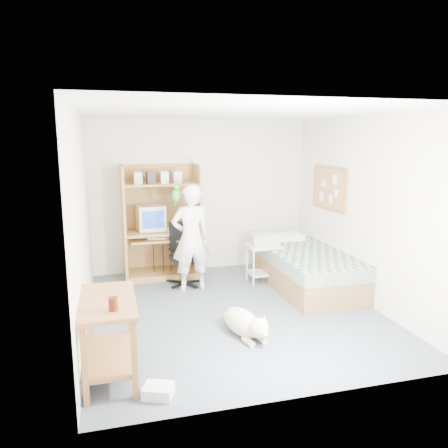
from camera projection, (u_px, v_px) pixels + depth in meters
name	position (u px, v px, depth m)	size (l,w,h in m)	color
floor	(234.00, 311.00, 5.65)	(4.00, 4.00, 0.00)	#444C5D
wall_back	(201.00, 196.00, 7.30)	(3.60, 0.02, 2.50)	silver
wall_right	(363.00, 210.00, 5.86)	(0.02, 4.00, 2.50)	silver
wall_left	(82.00, 223.00, 4.95)	(0.02, 4.00, 2.50)	silver
ceiling	(235.00, 112.00, 5.17)	(3.60, 4.00, 0.02)	white
computer_hutch	(162.00, 226.00, 6.96)	(1.20, 0.63, 1.80)	#916032
bed	(306.00, 269.00, 6.50)	(1.02, 2.02, 0.66)	brown
side_desk	(109.00, 326.00, 4.02)	(0.50, 1.00, 0.75)	brown
corkboard	(329.00, 188.00, 6.67)	(0.04, 0.94, 0.66)	#946742
office_chair	(184.00, 262.00, 6.66)	(0.53, 0.53, 0.94)	black
person	(191.00, 238.00, 6.31)	(0.57, 0.37, 1.56)	white
parrot	(176.00, 194.00, 6.15)	(0.11, 0.20, 0.32)	#159324
dog	(245.00, 323.00, 4.91)	(0.44, 0.93, 0.35)	beige
printer_cart	(264.00, 258.00, 6.73)	(0.49, 0.40, 0.59)	silver
printer	(264.00, 239.00, 6.68)	(0.42, 0.32, 0.18)	#A9A9A4
crt_monitor	(151.00, 218.00, 6.90)	(0.45, 0.48, 0.40)	beige
keyboard	(162.00, 238.00, 6.84)	(0.45, 0.16, 0.03)	beige
pencil_cup	(183.00, 226.00, 6.96)	(0.08, 0.08, 0.12)	yellow
drink_glass	(113.00, 304.00, 3.70)	(0.08, 0.08, 0.12)	#3F160A
floor_box_a	(158.00, 391.00, 3.76)	(0.25, 0.20, 0.10)	white
floor_box_b	(117.00, 370.00, 4.13)	(0.18, 0.22, 0.08)	beige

